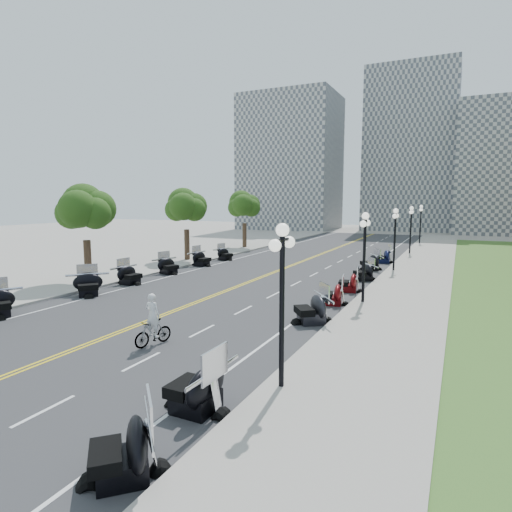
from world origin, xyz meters
The scene contains 50 objects.
ground centered at (0.00, 0.00, 0.00)m, with size 160.00×160.00×0.00m, color gray.
road centered at (0.00, 10.00, 0.00)m, with size 16.00×90.00×0.01m, color #333335.
centerline_yellow_a centered at (-0.12, 10.00, 0.01)m, with size 0.12×90.00×0.00m, color yellow.
centerline_yellow_b centered at (0.12, 10.00, 0.01)m, with size 0.12×90.00×0.00m, color yellow.
edge_line_north centered at (6.40, 10.00, 0.01)m, with size 0.12×90.00×0.00m, color white.
edge_line_south centered at (-6.40, 10.00, 0.01)m, with size 0.12×90.00×0.00m, color white.
lane_dash_3 centered at (3.20, -12.00, 0.01)m, with size 0.12×2.00×0.00m, color white.
lane_dash_4 centered at (3.20, -8.00, 0.01)m, with size 0.12×2.00×0.00m, color white.
lane_dash_5 centered at (3.20, -4.00, 0.01)m, with size 0.12×2.00×0.00m, color white.
lane_dash_6 centered at (3.20, 0.00, 0.01)m, with size 0.12×2.00×0.00m, color white.
lane_dash_7 centered at (3.20, 4.00, 0.01)m, with size 0.12×2.00×0.00m, color white.
lane_dash_8 centered at (3.20, 8.00, 0.01)m, with size 0.12×2.00×0.00m, color white.
lane_dash_9 centered at (3.20, 12.00, 0.01)m, with size 0.12×2.00×0.00m, color white.
lane_dash_10 centered at (3.20, 16.00, 0.01)m, with size 0.12×2.00×0.00m, color white.
lane_dash_11 centered at (3.20, 20.00, 0.01)m, with size 0.12×2.00×0.00m, color white.
lane_dash_12 centered at (3.20, 24.00, 0.01)m, with size 0.12×2.00×0.00m, color white.
lane_dash_13 centered at (3.20, 28.00, 0.01)m, with size 0.12×2.00×0.00m, color white.
lane_dash_14 centered at (3.20, 32.00, 0.01)m, with size 0.12×2.00×0.00m, color white.
lane_dash_15 centered at (3.20, 36.00, 0.01)m, with size 0.12×2.00×0.00m, color white.
lane_dash_16 centered at (3.20, 40.00, 0.01)m, with size 0.12×2.00×0.00m, color white.
lane_dash_17 centered at (3.20, 44.00, 0.01)m, with size 0.12×2.00×0.00m, color white.
lane_dash_18 centered at (3.20, 48.00, 0.01)m, with size 0.12×2.00×0.00m, color white.
lane_dash_19 centered at (3.20, 52.00, 0.01)m, with size 0.12×2.00×0.00m, color white.
sidewalk_north centered at (10.50, 10.00, 0.07)m, with size 5.00×90.00×0.15m, color #9E9991.
sidewalk_south centered at (-10.50, 10.00, 0.07)m, with size 5.00×90.00×0.15m, color #9E9991.
distant_block_a centered at (-18.00, 62.00, 13.00)m, with size 18.00×14.00×26.00m, color gray.
distant_block_b centered at (4.00, 68.00, 15.00)m, with size 16.00×12.00×30.00m, color gray.
street_lamp_1 centered at (8.60, -8.00, 2.60)m, with size 0.50×1.20×4.90m, color black, non-canonical shape.
street_lamp_2 centered at (8.60, 4.00, 2.60)m, with size 0.50×1.20×4.90m, color black, non-canonical shape.
street_lamp_3 centered at (8.60, 16.00, 2.60)m, with size 0.50×1.20×4.90m, color black, non-canonical shape.
street_lamp_4 centered at (8.60, 28.00, 2.60)m, with size 0.50×1.20×4.90m, color black, non-canonical shape.
street_lamp_5 centered at (8.60, 40.00, 2.60)m, with size 0.50×1.20×4.90m, color black, non-canonical shape.
tree_2 centered at (-10.00, 2.00, 4.75)m, with size 4.80×4.80×9.20m, color #235619, non-canonical shape.
tree_3 centered at (-10.00, 14.00, 4.75)m, with size 4.80×4.80×9.20m, color #235619, non-canonical shape.
tree_4 centered at (-10.00, 26.00, 4.75)m, with size 4.80×4.80×9.20m, color #235619, non-canonical shape.
motorcycle_n_2 centered at (7.20, -13.28, 0.71)m, with size 2.03×2.03×1.42m, color black, non-canonical shape.
motorcycle_n_3 centered at (6.96, -10.19, 0.77)m, with size 2.19×2.19×1.53m, color black, non-canonical shape.
motorcycle_n_5 centered at (7.16, -0.74, 0.77)m, with size 2.20×2.20×1.54m, color black, non-canonical shape.
motorcycle_n_6 centered at (7.10, 3.20, 0.67)m, with size 1.92×1.92×1.34m, color #590A0C, non-canonical shape.
motorcycle_n_7 centered at (7.11, 6.95, 0.67)m, with size 1.91×1.91×1.34m, color #590A0C, non-canonical shape.
motorcycle_n_8 centered at (7.20, 11.15, 0.68)m, with size 1.93×1.93×1.35m, color black, non-canonical shape.
motorcycle_n_9 centered at (6.76, 15.90, 0.73)m, with size 2.10×2.10×1.47m, color black, non-canonical shape.
motorcycle_n_10 centered at (7.05, 20.57, 0.69)m, with size 1.98×1.98×1.39m, color black, non-canonical shape.
motorcycle_s_5 centered at (-6.85, -0.99, 0.75)m, with size 2.16×2.16×1.51m, color black, non-canonical shape.
motorcycle_s_6 centered at (-7.04, 2.84, 0.72)m, with size 2.06×2.06×1.44m, color black, non-canonical shape.
motorcycle_s_7 centered at (-7.18, 7.37, 0.71)m, with size 2.02×2.02×1.41m, color black, non-canonical shape.
motorcycle_s_8 centered at (-7.03, 11.91, 0.72)m, with size 2.07×2.07×1.45m, color black, non-canonical shape.
motorcycle_s_9 centered at (-7.00, 16.01, 0.65)m, with size 1.86×1.86×1.30m, color black, non-canonical shape.
bicycle centered at (2.45, -6.42, 0.52)m, with size 0.49×1.72×1.03m, color #A51414.
cyclist_rider centered at (2.45, -6.42, 1.92)m, with size 0.65×0.42×1.77m, color white.
Camera 1 is at (13.24, -19.51, 5.77)m, focal length 30.00 mm.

